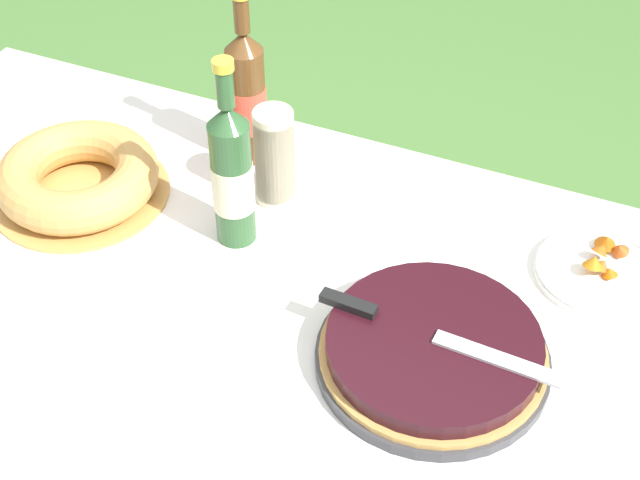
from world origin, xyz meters
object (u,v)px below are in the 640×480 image
(snack_plate_near, at_px, (600,270))
(serving_knife, at_px, (416,329))
(bundt_cake, at_px, (78,177))
(cider_bottle_green, at_px, (232,174))
(cup_stack, at_px, (274,157))
(cider_bottle_amber, at_px, (247,96))
(berry_tart, at_px, (433,351))

(snack_plate_near, bearing_deg, serving_knife, -127.33)
(bundt_cake, xyz_separation_m, cider_bottle_green, (0.31, 0.02, 0.09))
(cup_stack, distance_m, snack_plate_near, 0.59)
(bundt_cake, distance_m, cider_bottle_amber, 0.34)
(berry_tart, relative_size, cider_bottle_amber, 1.01)
(bundt_cake, relative_size, cup_stack, 1.71)
(serving_knife, xyz_separation_m, cider_bottle_amber, (-0.46, 0.35, 0.07))
(serving_knife, relative_size, cup_stack, 1.99)
(serving_knife, height_order, cup_stack, cup_stack)
(cider_bottle_green, xyz_separation_m, snack_plate_near, (0.60, 0.16, -0.12))
(serving_knife, relative_size, cider_bottle_green, 1.07)
(cider_bottle_amber, bearing_deg, serving_knife, -37.66)
(bundt_cake, distance_m, cider_bottle_green, 0.33)
(berry_tart, distance_m, snack_plate_near, 0.35)
(snack_plate_near, bearing_deg, cider_bottle_amber, 174.89)
(berry_tart, height_order, serving_knife, serving_knife)
(serving_knife, xyz_separation_m, snack_plate_near, (0.22, 0.29, -0.05))
(cup_stack, relative_size, cider_bottle_amber, 0.54)
(bundt_cake, xyz_separation_m, cider_bottle_amber, (0.23, 0.23, 0.09))
(cup_stack, height_order, cider_bottle_amber, cider_bottle_amber)
(cider_bottle_amber, bearing_deg, cup_stack, -43.60)
(bundt_cake, xyz_separation_m, cup_stack, (0.33, 0.14, 0.05))
(cider_bottle_amber, bearing_deg, berry_tart, -36.06)
(bundt_cake, relative_size, cider_bottle_green, 0.92)
(serving_knife, height_order, cider_bottle_green, cider_bottle_green)
(snack_plate_near, bearing_deg, berry_tart, -123.43)
(cup_stack, bearing_deg, bundt_cake, -157.65)
(berry_tart, distance_m, bundt_cake, 0.73)
(berry_tart, relative_size, cup_stack, 1.87)
(serving_knife, xyz_separation_m, cup_stack, (-0.36, 0.26, 0.03))
(cup_stack, relative_size, snack_plate_near, 0.87)
(cup_stack, height_order, cider_bottle_green, cider_bottle_green)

